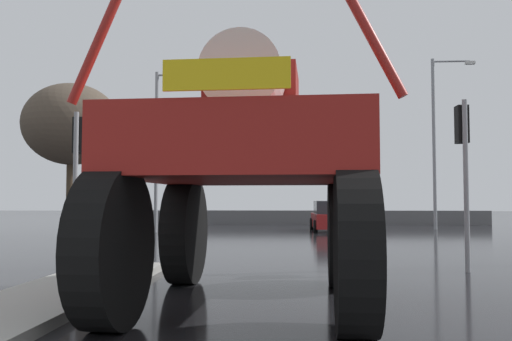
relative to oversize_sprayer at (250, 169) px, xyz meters
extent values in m
plane|color=black|center=(0.34, 11.43, -2.03)|extent=(120.00, 120.00, 0.00)
cylinder|color=black|center=(-1.36, 1.90, -1.05)|extent=(0.55, 1.97, 1.95)
cylinder|color=black|center=(1.53, 1.77, -1.05)|extent=(0.55, 1.97, 1.95)
cylinder|color=black|center=(-1.53, -1.75, -1.05)|extent=(0.55, 1.97, 1.95)
cylinder|color=black|center=(1.36, -1.88, -1.05)|extent=(0.55, 1.97, 1.95)
cube|color=maroon|center=(0.00, 0.01, 0.26)|extent=(3.59, 4.51, 0.89)
cube|color=maroon|center=(0.02, 0.47, 1.16)|extent=(1.48, 1.47, 0.92)
cylinder|color=silver|center=(-0.03, -0.63, 1.25)|extent=(1.16, 1.20, 1.11)
cylinder|color=maroon|center=(-1.61, -1.88, 1.64)|extent=(0.93, 0.16, 1.93)
cylinder|color=maroon|center=(1.44, -2.02, 1.62)|extent=(1.03, 0.17, 1.89)
cube|color=yellow|center=(-0.10, -2.20, 0.95)|extent=(1.46, 0.11, 0.36)
cube|color=maroon|center=(2.58, 19.54, -1.50)|extent=(1.83, 4.15, 0.70)
cube|color=#23282D|center=(2.58, 19.39, -0.83)|extent=(1.63, 2.15, 0.64)
cylinder|color=black|center=(1.69, 20.86, -1.73)|extent=(0.20, 0.61, 0.60)
cylinder|color=black|center=(3.38, 20.92, -1.73)|extent=(0.20, 0.61, 0.60)
cylinder|color=black|center=(1.77, 18.17, -1.73)|extent=(0.20, 0.61, 0.60)
cylinder|color=black|center=(3.47, 18.22, -1.73)|extent=(0.20, 0.61, 0.60)
cylinder|color=gray|center=(-4.30, 3.87, -0.24)|extent=(0.11, 0.11, 3.58)
cube|color=black|center=(-4.30, 4.08, 1.03)|extent=(0.24, 0.32, 0.84)
sphere|color=#390503|center=(-4.30, 4.27, 1.30)|extent=(0.17, 0.17, 0.17)
sphere|color=orange|center=(-4.30, 4.27, 1.03)|extent=(0.17, 0.17, 0.17)
sphere|color=black|center=(-4.30, 4.27, 0.76)|extent=(0.17, 0.17, 0.17)
cylinder|color=gray|center=(4.42, 3.87, -0.15)|extent=(0.11, 0.11, 3.76)
cube|color=black|center=(4.42, 4.08, 1.21)|extent=(0.24, 0.32, 0.84)
sphere|color=#390503|center=(4.42, 4.27, 1.48)|extent=(0.17, 0.17, 0.17)
sphere|color=orange|center=(4.42, 4.27, 1.21)|extent=(0.17, 0.17, 0.17)
sphere|color=black|center=(4.42, 4.27, 0.94)|extent=(0.17, 0.17, 0.17)
cylinder|color=gray|center=(-5.95, 17.77, 1.90)|extent=(0.18, 0.18, 7.84)
cylinder|color=gray|center=(-5.15, 17.77, 5.67)|extent=(1.60, 0.10, 0.10)
cube|color=silver|center=(-4.35, 17.77, 5.57)|extent=(0.50, 0.24, 0.16)
cylinder|color=gray|center=(8.28, 21.40, 2.58)|extent=(0.18, 0.18, 9.21)
cylinder|color=gray|center=(9.27, 21.40, 7.03)|extent=(1.98, 0.10, 0.10)
cube|color=silver|center=(10.27, 21.40, 6.93)|extent=(0.50, 0.24, 0.16)
cylinder|color=#473828|center=(-8.84, 14.47, -0.33)|extent=(0.34, 0.34, 3.38)
ellipsoid|color=brown|center=(-8.84, 14.47, 2.80)|extent=(4.12, 4.12, 3.50)
cube|color=#59595B|center=(0.34, 26.59, -1.58)|extent=(25.38, 0.24, 0.90)
camera|label=1|loc=(0.64, -8.21, -0.47)|focal=38.12mm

